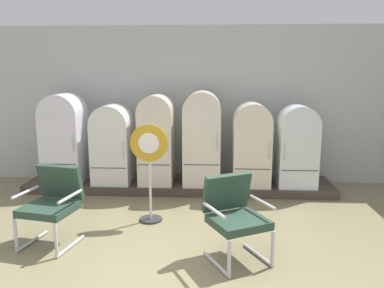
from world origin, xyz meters
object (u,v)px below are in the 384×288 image
(refrigerator_3, at_px, (202,135))
(sign_stand, at_px, (150,172))
(refrigerator_0, at_px, (64,136))
(refrigerator_4, at_px, (252,142))
(armchair_right, at_px, (234,213))
(refrigerator_1, at_px, (112,142))
(refrigerator_5, at_px, (297,144))
(armchair_left, at_px, (53,201))
(refrigerator_2, at_px, (156,136))

(refrigerator_3, relative_size, sign_stand, 1.16)
(refrigerator_0, xyz_separation_m, refrigerator_4, (3.27, -0.02, -0.07))
(refrigerator_3, height_order, armchair_right, refrigerator_3)
(refrigerator_1, distance_m, refrigerator_5, 3.18)
(refrigerator_0, height_order, armchair_left, refrigerator_0)
(sign_stand, bearing_deg, refrigerator_4, 42.31)
(refrigerator_1, height_order, refrigerator_4, refrigerator_4)
(armchair_right, bearing_deg, refrigerator_2, 116.81)
(refrigerator_0, bearing_deg, sign_stand, -39.03)
(refrigerator_3, xyz_separation_m, armchair_right, (0.44, -2.43, -0.46))
(refrigerator_3, xyz_separation_m, refrigerator_4, (0.85, -0.01, -0.11))
(refrigerator_4, bearing_deg, armchair_right, -99.47)
(refrigerator_1, relative_size, refrigerator_4, 0.97)
(refrigerator_5, xyz_separation_m, armchair_right, (-1.17, -2.40, -0.33))
(refrigerator_4, height_order, armchair_right, refrigerator_4)
(refrigerator_0, relative_size, sign_stand, 1.12)
(armchair_left, bearing_deg, refrigerator_4, 39.38)
(refrigerator_2, xyz_separation_m, refrigerator_5, (2.40, -0.04, -0.10))
(refrigerator_1, bearing_deg, armchair_left, -95.23)
(refrigerator_3, height_order, sign_stand, refrigerator_3)
(refrigerator_3, relative_size, armchair_left, 1.69)
(refrigerator_0, bearing_deg, armchair_right, -40.43)
(armchair_right, bearing_deg, refrigerator_0, 139.57)
(refrigerator_2, xyz_separation_m, armchair_right, (1.23, -2.44, -0.43))
(refrigerator_2, relative_size, refrigerator_4, 1.09)
(refrigerator_0, distance_m, refrigerator_2, 1.63)
(refrigerator_4, bearing_deg, refrigerator_1, -179.69)
(refrigerator_1, distance_m, refrigerator_2, 0.78)
(refrigerator_1, distance_m, refrigerator_3, 1.57)
(refrigerator_4, xyz_separation_m, sign_stand, (-1.53, -1.39, -0.18))
(refrigerator_2, height_order, sign_stand, refrigerator_2)
(refrigerator_2, relative_size, armchair_left, 1.62)
(refrigerator_3, xyz_separation_m, armchair_left, (-1.76, -2.15, -0.46))
(sign_stand, bearing_deg, armchair_left, -145.23)
(refrigerator_4, relative_size, armchair_right, 1.49)
(refrigerator_1, xyz_separation_m, armchair_right, (2.01, -2.41, -0.33))
(refrigerator_0, height_order, refrigerator_3, refrigerator_3)
(refrigerator_1, bearing_deg, refrigerator_4, 0.31)
(refrigerator_5, bearing_deg, sign_stand, -149.18)
(refrigerator_5, bearing_deg, armchair_right, -115.97)
(armchair_left, distance_m, armchair_right, 2.22)
(refrigerator_2, xyz_separation_m, refrigerator_3, (0.79, -0.01, 0.03))
(refrigerator_3, bearing_deg, refrigerator_0, 179.83)
(refrigerator_1, distance_m, refrigerator_4, 2.41)
(armchair_left, bearing_deg, refrigerator_5, 32.12)
(refrigerator_4, bearing_deg, refrigerator_5, -1.75)
(refrigerator_3, bearing_deg, refrigerator_5, -1.25)
(refrigerator_3, xyz_separation_m, sign_stand, (-0.68, -1.40, -0.28))
(refrigerator_0, distance_m, armchair_left, 2.30)
(refrigerator_0, height_order, sign_stand, refrigerator_0)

